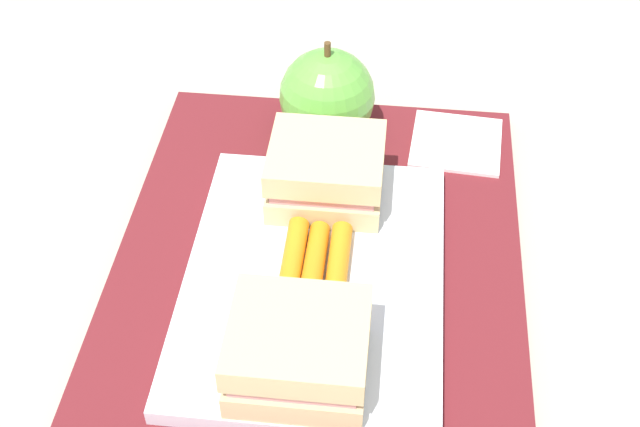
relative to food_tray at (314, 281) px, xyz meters
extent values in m
plane|color=#B7AD99|center=(0.03, 0.00, -0.02)|extent=(2.40, 2.40, 0.00)
cube|color=maroon|center=(0.03, 0.00, -0.01)|extent=(0.36, 0.28, 0.01)
cube|color=white|center=(0.00, 0.00, 0.00)|extent=(0.23, 0.17, 0.01)
cube|color=#DBC189|center=(-0.08, 0.00, 0.01)|extent=(0.07, 0.08, 0.02)
cube|color=pink|center=(-0.08, 0.00, 0.03)|extent=(0.07, 0.07, 0.01)
cube|color=#DBC189|center=(-0.08, 0.00, 0.04)|extent=(0.07, 0.08, 0.02)
cube|color=#DBC189|center=(0.08, 0.00, 0.01)|extent=(0.07, 0.08, 0.02)
cube|color=pink|center=(0.08, 0.00, 0.03)|extent=(0.07, 0.07, 0.01)
cube|color=#DBC189|center=(0.08, 0.00, 0.04)|extent=(0.07, 0.08, 0.02)
cylinder|color=orange|center=(0.00, -0.02, 0.01)|extent=(0.08, 0.01, 0.02)
cylinder|color=orange|center=(0.00, 0.00, 0.01)|extent=(0.08, 0.01, 0.02)
cylinder|color=orange|center=(0.00, 0.01, 0.01)|extent=(0.08, 0.01, 0.02)
sphere|color=#66B742|center=(0.16, 0.01, 0.03)|extent=(0.07, 0.07, 0.07)
cylinder|color=brown|center=(0.16, 0.01, 0.07)|extent=(0.01, 0.01, 0.01)
cube|color=white|center=(0.16, -0.10, 0.00)|extent=(0.08, 0.08, 0.00)
camera|label=1|loc=(-0.37, -0.04, 0.42)|focal=47.32mm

